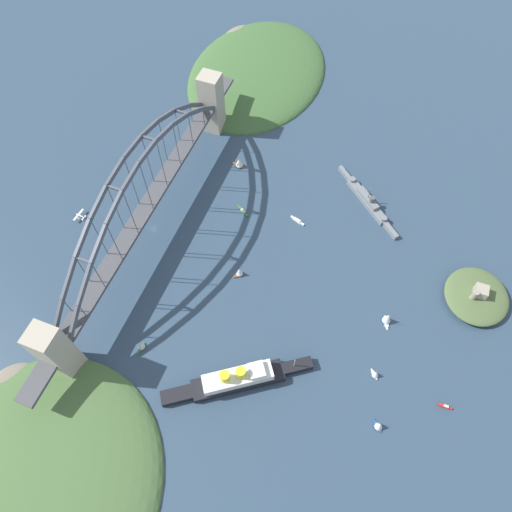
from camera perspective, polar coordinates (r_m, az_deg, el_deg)
ground_plane at (r=346.97m, az=-12.25°, el=3.30°), size 1400.00×1400.00×0.00m
harbor_arch_bridge at (r=324.96m, az=-13.15°, el=6.06°), size 279.45×15.91×72.37m
headland_west_shore at (r=458.35m, az=0.04°, el=21.34°), size 159.04×117.83×19.77m
headland_east_shore at (r=305.79m, az=-25.58°, el=-23.67°), size 147.66×139.50×22.91m
ocean_liner at (r=285.81m, az=-2.27°, el=-14.63°), size 58.53×79.33×19.52m
naval_cruiser at (r=359.80m, az=13.33°, el=6.50°), size 51.56×57.28×16.34m
fort_island_mid_harbor at (r=339.21m, az=25.09°, el=-4.38°), size 43.26×41.18×14.71m
seaplane_taxiing_near_bridge at (r=365.87m, az=-20.49°, el=4.54°), size 11.47×8.64×4.78m
small_boat_0 at (r=289.87m, az=14.66°, el=-19.20°), size 6.83×7.11×7.85m
small_boat_1 at (r=315.96m, az=-2.02°, el=-1.92°), size 7.29×6.53×8.44m
small_boat_2 at (r=372.05m, az=-2.05°, el=11.25°), size 6.45×10.10×10.07m
small_boat_3 at (r=302.36m, az=-13.76°, el=-10.42°), size 8.00×4.42×8.62m
small_boat_4 at (r=306.83m, az=21.85°, el=-16.49°), size 1.70×8.67×2.32m
small_boat_5 at (r=310.78m, az=15.60°, el=-7.24°), size 9.37×6.89×11.06m
small_boat_6 at (r=297.86m, az=14.25°, el=-13.65°), size 6.31×6.00×6.69m
small_boat_7 at (r=347.16m, az=-1.61°, el=5.48°), size 8.03×11.32×2.46m
small_boat_8 at (r=343.25m, az=5.06°, el=4.28°), size 5.41×11.66×2.20m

